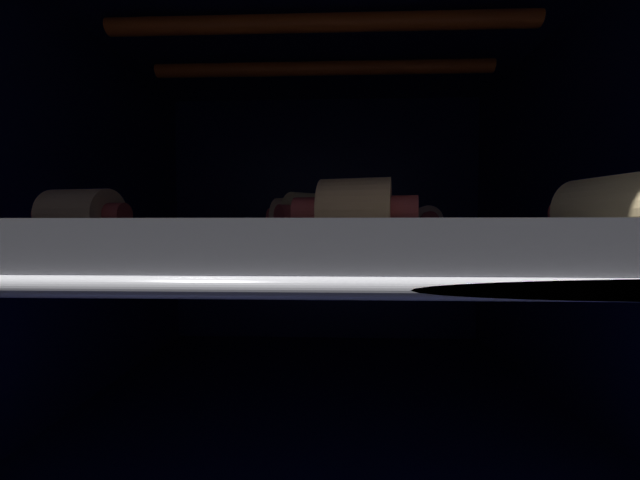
# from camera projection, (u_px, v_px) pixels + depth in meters

# --- Properties ---
(ground_plane) EXTENTS (0.52, 0.52, 0.01)m
(ground_plane) POSITION_uv_depth(u_px,v_px,m) (320.00, 425.00, 0.33)
(ground_plane) COLOR #0C1138
(oven_wall_back) EXTENTS (0.52, 0.01, 0.39)m
(oven_wall_back) POSITION_uv_depth(u_px,v_px,m) (325.00, 220.00, 0.58)
(oven_wall_back) COLOR #0C1138
(oven_wall_back) RESTS_ON ground_plane
(oven_wall_left) EXTENTS (0.01, 0.50, 0.39)m
(oven_wall_left) POSITION_uv_depth(u_px,v_px,m) (56.00, 214.00, 0.33)
(oven_wall_left) COLOR #0C1138
(oven_wall_left) RESTS_ON ground_plane
(oven_wall_right) EXTENTS (0.01, 0.50, 0.39)m
(oven_wall_right) POSITION_uv_depth(u_px,v_px,m) (599.00, 213.00, 0.32)
(oven_wall_right) COLOR #0C1138
(oven_wall_right) RESTS_ON ground_plane
(heating_element) EXTENTS (0.40, 0.20, 0.02)m
(heating_element) POSITION_uv_depth(u_px,v_px,m) (320.00, 23.00, 0.32)
(heating_element) COLOR #F25919
(oven_rack_mid) EXTENTS (0.47, 0.49, 0.01)m
(oven_rack_mid) POSITION_uv_depth(u_px,v_px,m) (320.00, 247.00, 0.32)
(oven_rack_mid) COLOR #B7B7BC
(baking_tray_mid) EXTENTS (0.40, 0.44, 0.02)m
(baking_tray_mid) POSITION_uv_depth(u_px,v_px,m) (320.00, 239.00, 0.32)
(baking_tray_mid) COLOR #4C4C51
(baking_tray_mid) RESTS_ON oven_rack_mid
(pig_in_blanket_mid_0) EXTENTS (0.03, 0.05, 0.03)m
(pig_in_blanket_mid_0) POSITION_uv_depth(u_px,v_px,m) (426.00, 220.00, 0.38)
(pig_in_blanket_mid_0) COLOR #DCB084
(pig_in_blanket_mid_0) RESTS_ON baking_tray_mid
(pig_in_blanket_mid_1) EXTENTS (0.04, 0.05, 0.03)m
(pig_in_blanket_mid_1) POSITION_uv_depth(u_px,v_px,m) (618.00, 211.00, 0.13)
(pig_in_blanket_mid_1) COLOR #D5B97E
(pig_in_blanket_mid_1) RESTS_ON baking_tray_mid
(pig_in_blanket_mid_2) EXTENTS (0.05, 0.04, 0.03)m
(pig_in_blanket_mid_2) POSITION_uv_depth(u_px,v_px,m) (295.00, 217.00, 0.28)
(pig_in_blanket_mid_2) COLOR #E5B176
(pig_in_blanket_mid_2) RESTS_ON baking_tray_mid
(pig_in_blanket_mid_3) EXTENTS (0.05, 0.03, 0.03)m
(pig_in_blanket_mid_3) POSITION_uv_depth(u_px,v_px,m) (373.00, 222.00, 0.30)
(pig_in_blanket_mid_3) COLOR #ECB77A
(pig_in_blanket_mid_3) RESTS_ON baking_tray_mid
(pig_in_blanket_mid_4) EXTENTS (0.06, 0.03, 0.03)m
(pig_in_blanket_mid_4) POSITION_uv_depth(u_px,v_px,m) (356.00, 211.00, 0.15)
(pig_in_blanket_mid_4) COLOR #E5B170
(pig_in_blanket_mid_4) RESTS_ON baking_tray_mid
(pig_in_blanket_mid_5) EXTENTS (0.05, 0.04, 0.03)m
(pig_in_blanket_mid_5) POSITION_uv_depth(u_px,v_px,m) (363.00, 221.00, 0.38)
(pig_in_blanket_mid_5) COLOR #E0C170
(pig_in_blanket_mid_5) RESTS_ON baking_tray_mid
(pig_in_blanket_mid_6) EXTENTS (0.06, 0.03, 0.03)m
(pig_in_blanket_mid_6) POSITION_uv_depth(u_px,v_px,m) (83.00, 215.00, 0.20)
(pig_in_blanket_mid_6) COLOR #E2B67A
(pig_in_blanket_mid_6) RESTS_ON baking_tray_mid
(pig_in_blanket_mid_7) EXTENTS (0.05, 0.05, 0.03)m
(pig_in_blanket_mid_7) POSITION_uv_depth(u_px,v_px,m) (313.00, 216.00, 0.23)
(pig_in_blanket_mid_7) COLOR #DFC277
(pig_in_blanket_mid_7) RESTS_ON baking_tray_mid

